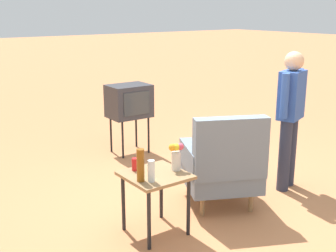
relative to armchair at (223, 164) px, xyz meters
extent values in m
plane|color=#C17A4C|center=(-0.03, -0.23, -0.50)|extent=(60.00, 60.00, 0.00)
cylinder|color=#937047|center=(-0.40, -0.22, -0.39)|extent=(0.05, 0.05, 0.22)
cylinder|color=#937047|center=(0.08, -0.45, -0.39)|extent=(0.05, 0.05, 0.22)
cylinder|color=#937047|center=(-0.17, 0.26, -0.39)|extent=(0.05, 0.05, 0.22)
cylinder|color=#937047|center=(0.31, 0.03, -0.39)|extent=(0.05, 0.05, 0.22)
cube|color=slate|center=(-0.04, -0.09, -0.18)|extent=(1.01, 1.01, 0.20)
cube|color=slate|center=(0.09, 0.20, 0.24)|extent=(0.75, 0.47, 0.64)
cube|color=slate|center=(-0.33, 0.05, 0.05)|extent=(0.42, 0.68, 0.26)
cube|color=slate|center=(0.24, -0.23, 0.05)|extent=(0.42, 0.68, 0.26)
cylinder|color=black|center=(0.68, -0.19, -0.21)|extent=(0.04, 0.04, 0.57)
cylinder|color=black|center=(1.13, -0.19, -0.21)|extent=(0.04, 0.04, 0.57)
cylinder|color=black|center=(0.68, 0.26, -0.21)|extent=(0.04, 0.04, 0.57)
cylinder|color=black|center=(1.13, 0.26, -0.21)|extent=(0.04, 0.04, 0.57)
cube|color=#937047|center=(0.91, 0.04, 0.09)|extent=(0.56, 0.56, 0.03)
cylinder|color=black|center=(0.06, -2.04, -0.22)|extent=(0.03, 0.03, 0.55)
cylinder|color=black|center=(-0.38, -2.03, -0.22)|extent=(0.03, 0.03, 0.55)
cylinder|color=black|center=(0.05, -2.40, -0.22)|extent=(0.03, 0.03, 0.55)
cylinder|color=black|center=(-0.39, -2.39, -0.22)|extent=(0.03, 0.03, 0.55)
cube|color=#333338|center=(-0.17, -2.21, 0.29)|extent=(0.61, 0.45, 0.48)
cube|color=#383D3F|center=(-0.16, -1.99, 0.29)|extent=(0.42, 0.02, 0.34)
cylinder|color=#2D3347|center=(-1.09, 0.01, -0.07)|extent=(0.14, 0.14, 0.86)
cylinder|color=#2D3347|center=(-0.90, 0.08, -0.07)|extent=(0.14, 0.14, 0.86)
cube|color=#3356A8|center=(-1.00, 0.05, 0.64)|extent=(0.41, 0.33, 0.56)
cylinder|color=#3356A8|center=(-1.22, -0.04, 0.67)|extent=(0.09, 0.09, 0.50)
cylinder|color=#3356A8|center=(-0.77, 0.13, 0.67)|extent=(0.09, 0.09, 0.50)
sphere|color=#DBAD84|center=(-1.00, 0.05, 1.03)|extent=(0.22, 0.22, 0.22)
cylinder|color=silver|center=(1.04, 0.17, 0.21)|extent=(0.06, 0.06, 0.20)
cylinder|color=brown|center=(1.11, 0.11, 0.26)|extent=(0.07, 0.07, 0.30)
cylinder|color=red|center=(1.01, -0.15, 0.17)|extent=(0.07, 0.07, 0.12)
cylinder|color=silver|center=(0.69, 0.07, 0.20)|extent=(0.09, 0.09, 0.18)
sphere|color=yellow|center=(0.69, 0.07, 0.34)|extent=(0.07, 0.07, 0.07)
sphere|color=#E04C66|center=(0.65, 0.08, 0.34)|extent=(0.07, 0.07, 0.07)
sphere|color=orange|center=(0.72, 0.06, 0.34)|extent=(0.07, 0.07, 0.07)
camera|label=1|loc=(3.08, 3.23, 1.61)|focal=46.97mm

